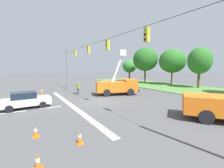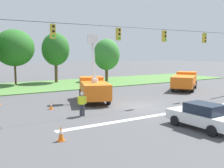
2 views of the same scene
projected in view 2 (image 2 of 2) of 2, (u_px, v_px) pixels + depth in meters
ground_plane at (142, 107)px, 22.42m from camera, size 200.00×200.00×0.00m
grass_verge at (64, 84)px, 37.64m from camera, size 56.00×12.00×0.10m
lane_markings at (182, 118)px, 18.56m from camera, size 17.60×15.25×0.01m
signal_gantry at (142, 53)px, 21.87m from camera, size 26.20×0.33×7.20m
tree_centre at (14, 48)px, 36.38m from camera, size 5.48×5.86×7.81m
tree_east at (56, 49)px, 39.40m from camera, size 4.09×4.44×7.56m
tree_far_east at (107, 55)px, 41.91m from camera, size 4.21×4.23×6.79m
utility_truck_bucket_lift at (94, 87)px, 24.63m from camera, size 4.17×6.26×6.27m
utility_truck_support_near at (185, 80)px, 32.51m from camera, size 6.67×5.83×2.11m
sedan_white at (202, 116)px, 15.84m from camera, size 2.07×4.37×1.56m
road_worker at (82, 102)px, 19.00m from camera, size 0.55×0.43×1.77m
traffic_cone_foreground_right at (61, 133)px, 13.62m from camera, size 0.36×0.36×0.81m
traffic_cone_lane_edge_a at (51, 106)px, 21.32m from camera, size 0.36×0.36×0.63m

